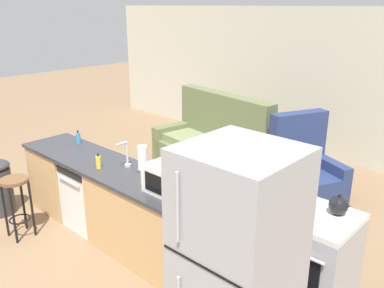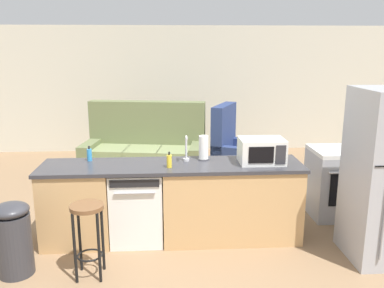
{
  "view_description": "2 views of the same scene",
  "coord_description": "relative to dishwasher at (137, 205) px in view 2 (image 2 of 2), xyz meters",
  "views": [
    {
      "loc": [
        3.73,
        -2.48,
        2.63
      ],
      "look_at": [
        0.72,
        0.76,
        1.1
      ],
      "focal_mm": 38.0,
      "sensor_mm": 36.0,
      "label": 1
    },
    {
      "loc": [
        0.11,
        -4.37,
        2.19
      ],
      "look_at": [
        0.39,
        0.31,
        1.05
      ],
      "focal_mm": 38.0,
      "sensor_mm": 36.0,
      "label": 2
    }
  ],
  "objects": [
    {
      "name": "paper_towel_roll",
      "position": [
        0.77,
        0.18,
        0.62
      ],
      "size": [
        0.14,
        0.14,
        0.28
      ],
      "color": "#4C4C51",
      "rests_on": "kitchen_counter"
    },
    {
      "name": "armchair",
      "position": [
        1.52,
        2.49,
        -0.07
      ],
      "size": [
        1.09,
        1.11,
        1.2
      ],
      "color": "navy",
      "rests_on": "ground_plane"
    },
    {
      "name": "microwave",
      "position": [
        1.41,
        -0.0,
        0.62
      ],
      "size": [
        0.5,
        0.37,
        0.28
      ],
      "color": "white",
      "rests_on": "kitchen_counter"
    },
    {
      "name": "dishwasher",
      "position": [
        0.0,
        0.0,
        0.0
      ],
      "size": [
        0.58,
        0.61,
        0.84
      ],
      "color": "white",
      "rests_on": "ground_plane"
    },
    {
      "name": "stove_range",
      "position": [
        2.6,
        0.55,
        0.03
      ],
      "size": [
        0.76,
        0.68,
        0.9
      ],
      "color": "#A8AAB2",
      "rests_on": "ground_plane"
    },
    {
      "name": "couch",
      "position": [
        -0.03,
        2.36,
        -0.03
      ],
      "size": [
        2.12,
        1.2,
        1.27
      ],
      "color": "#667047",
      "rests_on": "ground_plane"
    },
    {
      "name": "kitchen_counter",
      "position": [
        0.49,
        0.0,
        -0.0
      ],
      "size": [
        2.94,
        0.66,
        0.9
      ],
      "color": "tan",
      "rests_on": "ground_plane"
    },
    {
      "name": "wall_back",
      "position": [
        0.55,
        4.2,
        0.88
      ],
      "size": [
        10.0,
        0.06,
        2.6
      ],
      "color": "beige",
      "rests_on": "ground_plane"
    },
    {
      "name": "dish_soap_bottle",
      "position": [
        -0.55,
        0.2,
        0.55
      ],
      "size": [
        0.06,
        0.06,
        0.18
      ],
      "color": "#338CCC",
      "rests_on": "kitchen_counter"
    },
    {
      "name": "trash_bin",
      "position": [
        -1.15,
        -0.67,
        -0.04
      ],
      "size": [
        0.35,
        0.35,
        0.74
      ],
      "color": "#333338",
      "rests_on": "ground_plane"
    },
    {
      "name": "kettle",
      "position": [
        2.77,
        0.68,
        0.56
      ],
      "size": [
        0.21,
        0.17,
        0.19
      ],
      "color": "black",
      "rests_on": "stove_range"
    },
    {
      "name": "soap_bottle",
      "position": [
        0.37,
        -0.12,
        0.55
      ],
      "size": [
        0.06,
        0.06,
        0.18
      ],
      "color": "yellow",
      "rests_on": "kitchen_counter"
    },
    {
      "name": "sink_faucet",
      "position": [
        0.57,
        0.11,
        0.61
      ],
      "size": [
        0.07,
        0.18,
        0.3
      ],
      "color": "silver",
      "rests_on": "kitchen_counter"
    },
    {
      "name": "ground_plane",
      "position": [
        0.25,
        0.0,
        -0.42
      ],
      "size": [
        24.0,
        24.0,
        0.0
      ],
      "primitive_type": "plane",
      "color": "#896B4C"
    },
    {
      "name": "bar_stool",
      "position": [
        -0.41,
        -0.76,
        0.11
      ],
      "size": [
        0.32,
        0.32,
        0.74
      ],
      "color": "brown",
      "rests_on": "ground_plane"
    }
  ]
}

